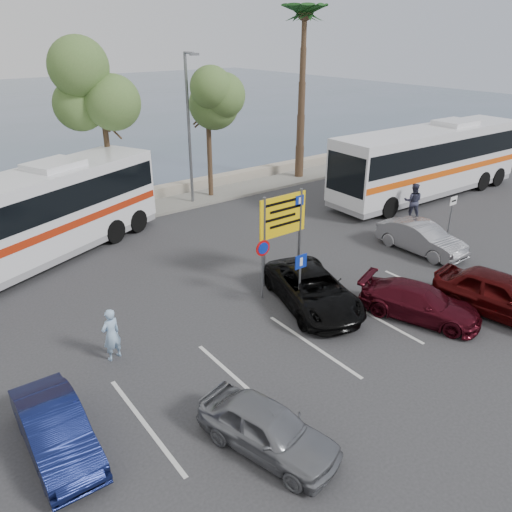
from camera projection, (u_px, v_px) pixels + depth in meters
ground at (318, 320)px, 17.27m from camera, size 120.00×120.00×0.00m
kerb_strip at (142, 211)px, 27.41m from camera, size 44.00×2.40×0.15m
seawall at (126, 198)px, 28.76m from camera, size 48.00×0.80×0.60m
tree_mid at (100, 87)px, 23.86m from camera, size 3.20×3.20×8.00m
tree_right at (207, 90)px, 27.35m from camera, size 3.20×3.20×7.40m
palm_tree at (305, 17)px, 29.66m from camera, size 4.80×4.80×11.20m
street_lamp_right at (189, 123)px, 26.83m from camera, size 0.45×1.15×8.01m
direction_sign at (283, 222)px, 19.13m from camera, size 2.20×0.12×3.60m
sign_no_stop at (263, 260)px, 18.02m from camera, size 0.60×0.08×2.35m
sign_parking at (300, 275)px, 17.12m from camera, size 0.50×0.07×2.25m
sign_taxi at (451, 213)px, 23.14m from camera, size 0.50×0.07×2.20m
lane_markings at (314, 344)px, 15.91m from camera, size 12.02×4.20×0.01m
coach_bus_left at (24, 224)px, 20.42m from camera, size 13.10×7.85×4.08m
coach_bus_right at (428, 163)px, 29.36m from camera, size 13.79×3.31×4.28m
car_silver_a at (268, 428)px, 11.73m from camera, size 2.35×3.86×1.23m
car_blue at (56, 430)px, 11.67m from camera, size 1.36×3.74×1.22m
car_maroon at (419, 302)px, 17.19m from camera, size 3.03×4.43×1.19m
car_red at (500, 295)px, 17.31m from camera, size 2.48×4.74×1.54m
suv_black at (313, 289)px, 17.88m from camera, size 3.56×5.27×1.34m
car_silver_b at (421, 238)px, 22.30m from camera, size 1.45×4.12×1.35m
pedestrian_near at (111, 334)px, 14.92m from camera, size 0.70×0.55×1.70m
pedestrian_far at (413, 201)px, 26.14m from camera, size 1.16×1.18×1.92m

